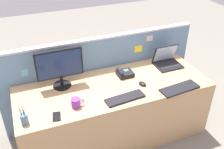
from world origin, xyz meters
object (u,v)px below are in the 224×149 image
at_px(keyboard_spare, 125,98).
at_px(cell_phone_black_slab, 57,117).
at_px(computer_mouse_right_hand, 142,84).
at_px(pen_cup, 24,119).
at_px(desktop_monitor, 60,66).
at_px(laptop, 167,60).
at_px(keyboard_main, 180,88).
at_px(cell_phone_silver_slab, 150,79).
at_px(coffee_mug, 76,103).
at_px(desk_phone, 124,73).

bearing_deg(keyboard_spare, cell_phone_black_slab, 176.53).
relative_size(computer_mouse_right_hand, pen_cup, 0.53).
height_order(desktop_monitor, laptop, desktop_monitor).
height_order(keyboard_main, pen_cup, pen_cup).
distance_m(keyboard_main, pen_cup, 1.63).
distance_m(computer_mouse_right_hand, pen_cup, 1.30).
bearing_deg(desktop_monitor, keyboard_main, -24.83).
bearing_deg(cell_phone_silver_slab, pen_cup, -178.84).
bearing_deg(desktop_monitor, pen_cup, -132.93).
relative_size(laptop, cell_phone_silver_slab, 2.49).
bearing_deg(computer_mouse_right_hand, coffee_mug, 170.12).
distance_m(desktop_monitor, laptop, 1.34).
relative_size(desktop_monitor, keyboard_main, 1.13).
height_order(keyboard_spare, pen_cup, pen_cup).
bearing_deg(computer_mouse_right_hand, desk_phone, 96.05).
bearing_deg(laptop, desk_phone, -175.89).
relative_size(keyboard_main, cell_phone_silver_slab, 3.48).
height_order(desktop_monitor, cell_phone_silver_slab, desktop_monitor).
xyz_separation_m(desktop_monitor, coffee_mug, (0.05, -0.42, -0.20)).
height_order(desk_phone, computer_mouse_right_hand, desk_phone).
bearing_deg(coffee_mug, keyboard_spare, -7.54).
distance_m(desk_phone, keyboard_spare, 0.45).
xyz_separation_m(desk_phone, computer_mouse_right_hand, (0.11, -0.26, -0.02)).
bearing_deg(coffee_mug, cell_phone_silver_slab, 10.21).
bearing_deg(desk_phone, pen_cup, -160.64).
bearing_deg(desk_phone, coffee_mug, -152.77).
distance_m(desk_phone, coffee_mug, 0.76).
distance_m(keyboard_spare, computer_mouse_right_hand, 0.33).
xyz_separation_m(keyboard_main, cell_phone_black_slab, (-1.34, 0.05, -0.01)).
xyz_separation_m(pen_cup, cell_phone_silver_slab, (1.42, 0.23, -0.05)).
xyz_separation_m(keyboard_main, coffee_mug, (-1.13, 0.13, 0.04)).
distance_m(laptop, coffee_mug, 1.34).
bearing_deg(computer_mouse_right_hand, laptop, 14.42).
distance_m(pen_cup, cell_phone_black_slab, 0.29).
xyz_separation_m(pen_cup, cell_phone_black_slab, (0.29, -0.02, -0.05)).
bearing_deg(keyboard_main, keyboard_spare, 169.16).
xyz_separation_m(desk_phone, cell_phone_black_slab, (-0.89, -0.43, -0.03)).
height_order(laptop, cell_phone_black_slab, laptop).
height_order(laptop, keyboard_main, laptop).
bearing_deg(keyboard_spare, cell_phone_silver_slab, 24.13).
distance_m(laptop, cell_phone_silver_slab, 0.43).
distance_m(desktop_monitor, cell_phone_silver_slab, 1.04).
height_order(desktop_monitor, keyboard_spare, desktop_monitor).
relative_size(desk_phone, computer_mouse_right_hand, 1.81).
relative_size(laptop, pen_cup, 1.69).
bearing_deg(coffee_mug, keyboard_main, -6.54).
relative_size(cell_phone_black_slab, cell_phone_silver_slab, 1.03).
bearing_deg(cell_phone_silver_slab, keyboard_spare, -159.28).
height_order(laptop, pen_cup, laptop).
height_order(laptop, coffee_mug, laptop).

